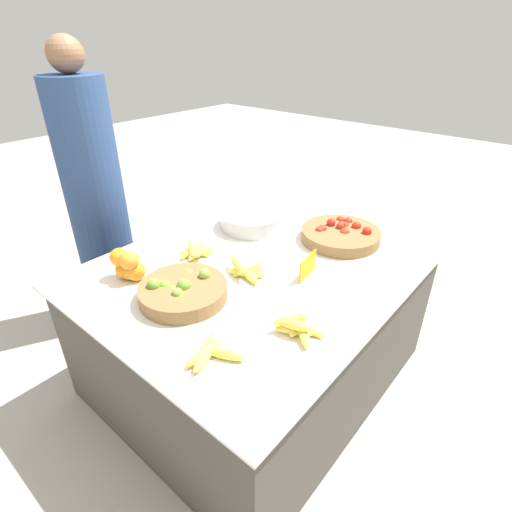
{
  "coord_description": "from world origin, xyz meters",
  "views": [
    {
      "loc": [
        -1.14,
        -0.97,
        1.53
      ],
      "look_at": [
        0.0,
        0.0,
        0.68
      ],
      "focal_mm": 28.0,
      "sensor_mm": 36.0,
      "label": 1
    }
  ],
  "objects_px": {
    "lime_bowl": "(183,291)",
    "metal_bowl": "(252,220)",
    "tomato_basket": "(341,234)",
    "vendor_person": "(97,205)",
    "price_sign": "(308,266)"
  },
  "relations": [
    {
      "from": "price_sign",
      "to": "vendor_person",
      "type": "xyz_separation_m",
      "value": [
        -0.24,
        1.21,
        0.02
      ]
    },
    {
      "from": "vendor_person",
      "to": "tomato_basket",
      "type": "bearing_deg",
      "value": -61.59
    },
    {
      "from": "tomato_basket",
      "to": "metal_bowl",
      "type": "relative_size",
      "value": 1.17
    },
    {
      "from": "tomato_basket",
      "to": "vendor_person",
      "type": "relative_size",
      "value": 0.25
    },
    {
      "from": "lime_bowl",
      "to": "metal_bowl",
      "type": "relative_size",
      "value": 1.04
    },
    {
      "from": "lime_bowl",
      "to": "vendor_person",
      "type": "height_order",
      "value": "vendor_person"
    },
    {
      "from": "tomato_basket",
      "to": "price_sign",
      "type": "distance_m",
      "value": 0.39
    },
    {
      "from": "price_sign",
      "to": "metal_bowl",
      "type": "bearing_deg",
      "value": 58.81
    },
    {
      "from": "price_sign",
      "to": "lime_bowl",
      "type": "bearing_deg",
      "value": 139.94
    },
    {
      "from": "lime_bowl",
      "to": "metal_bowl",
      "type": "height_order",
      "value": "lime_bowl"
    },
    {
      "from": "metal_bowl",
      "to": "tomato_basket",
      "type": "bearing_deg",
      "value": -68.32
    },
    {
      "from": "metal_bowl",
      "to": "price_sign",
      "type": "xyz_separation_m",
      "value": [
        -0.21,
        -0.49,
        0.01
      ]
    },
    {
      "from": "tomato_basket",
      "to": "price_sign",
      "type": "relative_size",
      "value": 2.71
    },
    {
      "from": "lime_bowl",
      "to": "price_sign",
      "type": "distance_m",
      "value": 0.52
    },
    {
      "from": "tomato_basket",
      "to": "metal_bowl",
      "type": "distance_m",
      "value": 0.46
    }
  ]
}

